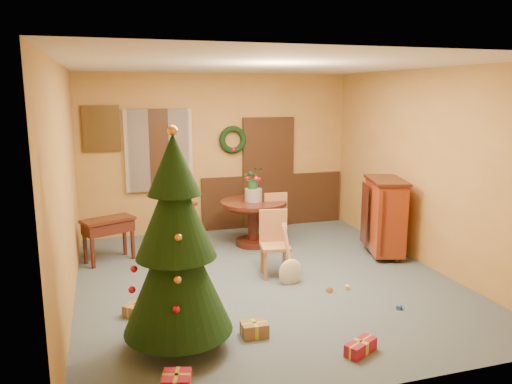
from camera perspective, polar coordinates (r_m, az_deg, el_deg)
name	(u,v)px	position (r m, az deg, el deg)	size (l,w,h in m)	color
room_envelope	(230,171)	(9.32, -2.94, 2.41)	(5.50, 5.50, 5.50)	#35454D
dining_table	(253,214)	(8.41, -0.30, -2.58)	(1.11, 1.11, 0.77)	black
urn	(253,195)	(8.33, -0.31, -0.33)	(0.29, 0.29, 0.21)	slate
centerpiece_plant	(253,178)	(8.28, -0.31, 1.64)	(0.33, 0.29, 0.37)	#1E4C23
chair_near	(274,241)	(7.10, 2.10, -5.57)	(0.46, 0.46, 0.92)	#9D633E
chair_far	(274,216)	(8.53, 2.06, -2.73)	(0.42, 0.42, 0.91)	#9D633E
guitar	(291,256)	(6.78, 3.99, -7.30)	(0.34, 0.16, 0.79)	beige
plant_stand	(190,219)	(8.48, -7.60, -3.10)	(0.29, 0.29, 0.74)	black
stand_plant	(189,192)	(8.38, -7.68, 0.01)	(0.21, 0.17, 0.38)	#19471E
christmas_tree	(176,247)	(4.97, -9.10, -6.20)	(1.09, 1.09, 2.26)	#382111
writing_desk	(108,229)	(7.94, -16.52, -4.08)	(0.85, 0.66, 0.68)	black
sideboard	(385,215)	(8.13, 14.52, -2.52)	(0.76, 1.07, 1.23)	#4F1C09
gift_a	(254,329)	(5.52, -0.18, -15.40)	(0.29, 0.21, 0.15)	brown
gift_c	(134,309)	(6.16, -13.72, -12.87)	(0.29, 0.29, 0.13)	brown
gift_d	(361,347)	(5.30, 11.87, -16.97)	(0.40, 0.31, 0.13)	maroon
toy_a	(399,307)	(6.38, 16.06, -12.54)	(0.08, 0.05, 0.05)	#2A46B7
toy_b	(283,275)	(7.12, 3.08, -9.46)	(0.06, 0.06, 0.06)	#217B22
toy_c	(347,287)	(6.82, 10.38, -10.65)	(0.08, 0.05, 0.05)	yellow
toy_d	(286,271)	(7.28, 3.41, -9.01)	(0.06, 0.06, 0.06)	red
toy_e	(329,290)	(6.68, 8.38, -11.06)	(0.08, 0.05, 0.05)	orange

